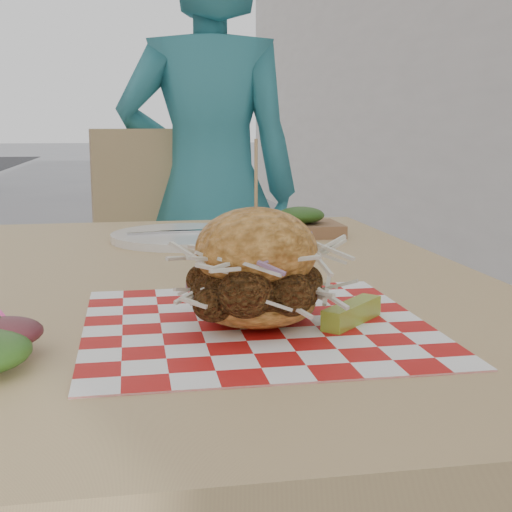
# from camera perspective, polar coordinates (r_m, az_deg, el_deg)

# --- Properties ---
(diner) EXTENTS (0.59, 0.42, 1.52)m
(diner) POSITION_cam_1_polar(r_m,az_deg,el_deg) (2.18, -3.73, 5.15)
(diner) COLOR teal
(diner) RESTS_ON ground
(patio_table) EXTENTS (0.80, 1.20, 0.75)m
(patio_table) POSITION_cam_1_polar(r_m,az_deg,el_deg) (1.03, -4.29, -5.85)
(patio_table) COLOR tan
(patio_table) RESTS_ON ground
(patio_chair) EXTENTS (0.49, 0.49, 0.95)m
(patio_chair) POSITION_cam_1_polar(r_m,az_deg,el_deg) (2.12, -7.69, -0.76)
(patio_chair) COLOR tan
(patio_chair) RESTS_ON ground
(paper_liner) EXTENTS (0.36, 0.36, 0.00)m
(paper_liner) POSITION_cam_1_polar(r_m,az_deg,el_deg) (0.76, 0.00, -5.49)
(paper_liner) COLOR red
(paper_liner) RESTS_ON patio_table
(sandwich) EXTENTS (0.17, 0.17, 0.19)m
(sandwich) POSITION_cam_1_polar(r_m,az_deg,el_deg) (0.75, -0.00, -1.44)
(sandwich) COLOR gold
(sandwich) RESTS_ON paper_liner
(pickle_spear) EXTENTS (0.08, 0.08, 0.02)m
(pickle_spear) POSITION_cam_1_polar(r_m,az_deg,el_deg) (0.77, 7.68, -4.53)
(pickle_spear) COLOR #87A931
(pickle_spear) RESTS_ON paper_liner
(place_setting) EXTENTS (0.27, 0.27, 0.02)m
(place_setting) POSITION_cam_1_polar(r_m,az_deg,el_deg) (1.33, -5.75, 1.57)
(place_setting) COLOR white
(place_setting) RESTS_ON patio_table
(kraft_tray) EXTENTS (0.15, 0.12, 0.06)m
(kraft_tray) POSITION_cam_1_polar(r_m,az_deg,el_deg) (1.38, 3.62, 2.57)
(kraft_tray) COLOR brown
(kraft_tray) RESTS_ON patio_table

